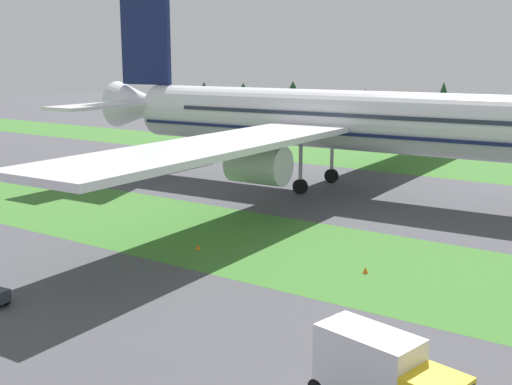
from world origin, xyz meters
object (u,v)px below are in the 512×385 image
airliner (335,119)px  taxiway_marker_1 (198,247)px  taxiway_marker_0 (365,270)px  ground_crew_marshaller (337,327)px  catering_truck (386,374)px

airliner → taxiway_marker_1: size_ratio=179.45×
taxiway_marker_0 → ground_crew_marshaller: bearing=-71.5°
taxiway_marker_1 → airliner: bearing=95.3°
catering_truck → taxiway_marker_0: size_ratio=16.11×
catering_truck → taxiway_marker_0: catering_truck is taller
catering_truck → ground_crew_marshaller: catering_truck is taller
catering_truck → taxiway_marker_0: 19.17m
airliner → taxiway_marker_0: airliner is taller
ground_crew_marshaller → taxiway_marker_1: bearing=-80.9°
airliner → catering_truck: 49.50m
airliner → catering_truck: airliner is taller
airliner → catering_truck: (25.19, -42.14, -6.33)m
taxiway_marker_0 → taxiway_marker_1: 13.87m
airliner → taxiway_marker_1: bearing=2.6°
taxiway_marker_0 → airliner: bearing=122.7°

